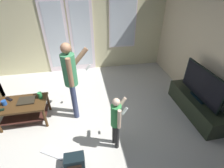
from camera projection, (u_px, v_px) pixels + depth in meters
ground_plane at (73, 129)px, 3.24m from camera, size 5.82×5.14×0.02m
wall_back_with_doors at (69, 24)px, 4.55m from camera, size 5.82×0.09×2.90m
coffee_table at (23, 108)px, 3.24m from camera, size 0.92×0.56×0.47m
tv_stand at (195, 105)px, 3.52m from camera, size 0.41×1.49×0.39m
flat_screen_tv at (202, 85)px, 3.23m from camera, size 0.08×1.13×0.67m
person_adult at (71, 76)px, 3.06m from camera, size 0.54×0.48×1.61m
person_child at (116, 119)px, 2.59m from camera, size 0.32×0.33×1.04m
backpack at (74, 162)px, 2.55m from camera, size 0.31×0.23×0.22m
loose_keyboard at (53, 153)px, 2.78m from camera, size 0.44×0.34×0.02m
laptop_closed at (26, 101)px, 3.21m from camera, size 0.32×0.26×0.03m
cup_near_edge at (40, 95)px, 3.27m from camera, size 0.08×0.08×0.13m
cup_by_laptop at (4, 103)px, 3.11m from camera, size 0.09×0.09×0.09m
tv_remote_black at (9, 99)px, 3.26m from camera, size 0.16×0.15×0.02m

